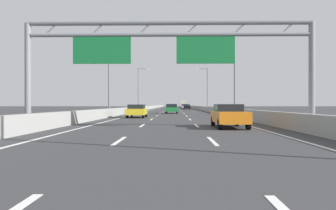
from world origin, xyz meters
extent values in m
plane|color=#38383A|center=(0.00, 100.00, 0.00)|extent=(260.00, 260.00, 0.00)
cube|color=white|center=(-1.80, 12.50, 0.01)|extent=(0.16, 3.00, 0.01)
cube|color=white|center=(-1.80, 21.50, 0.01)|extent=(0.16, 3.00, 0.01)
cube|color=white|center=(-1.80, 30.50, 0.01)|extent=(0.16, 3.00, 0.01)
cube|color=white|center=(-1.80, 39.50, 0.01)|extent=(0.16, 3.00, 0.01)
cube|color=white|center=(-1.80, 48.50, 0.01)|extent=(0.16, 3.00, 0.01)
cube|color=white|center=(-1.80, 57.50, 0.01)|extent=(0.16, 3.00, 0.01)
cube|color=white|center=(-1.80, 66.50, 0.01)|extent=(0.16, 3.00, 0.01)
cube|color=white|center=(-1.80, 75.50, 0.01)|extent=(0.16, 3.00, 0.01)
cube|color=white|center=(-1.80, 84.50, 0.01)|extent=(0.16, 3.00, 0.01)
cube|color=white|center=(-1.80, 93.50, 0.01)|extent=(0.16, 3.00, 0.01)
cube|color=white|center=(-1.80, 102.50, 0.01)|extent=(0.16, 3.00, 0.01)
cube|color=white|center=(-1.80, 111.50, 0.01)|extent=(0.16, 3.00, 0.01)
cube|color=white|center=(-1.80, 120.50, 0.01)|extent=(0.16, 3.00, 0.01)
cube|color=white|center=(-1.80, 129.50, 0.01)|extent=(0.16, 3.00, 0.01)
cube|color=white|center=(-1.80, 138.50, 0.01)|extent=(0.16, 3.00, 0.01)
cube|color=white|center=(-1.80, 147.50, 0.01)|extent=(0.16, 3.00, 0.01)
cube|color=white|center=(-1.80, 156.50, 0.01)|extent=(0.16, 3.00, 0.01)
cube|color=white|center=(1.80, 12.50, 0.01)|extent=(0.16, 3.00, 0.01)
cube|color=white|center=(1.80, 21.50, 0.01)|extent=(0.16, 3.00, 0.01)
cube|color=white|center=(1.80, 30.50, 0.01)|extent=(0.16, 3.00, 0.01)
cube|color=white|center=(1.80, 39.50, 0.01)|extent=(0.16, 3.00, 0.01)
cube|color=white|center=(1.80, 48.50, 0.01)|extent=(0.16, 3.00, 0.01)
cube|color=white|center=(1.80, 57.50, 0.01)|extent=(0.16, 3.00, 0.01)
cube|color=white|center=(1.80, 66.50, 0.01)|extent=(0.16, 3.00, 0.01)
cube|color=white|center=(1.80, 75.50, 0.01)|extent=(0.16, 3.00, 0.01)
cube|color=white|center=(1.80, 84.50, 0.01)|extent=(0.16, 3.00, 0.01)
cube|color=white|center=(1.80, 93.50, 0.01)|extent=(0.16, 3.00, 0.01)
cube|color=white|center=(1.80, 102.50, 0.01)|extent=(0.16, 3.00, 0.01)
cube|color=white|center=(1.80, 111.50, 0.01)|extent=(0.16, 3.00, 0.01)
cube|color=white|center=(1.80, 120.50, 0.01)|extent=(0.16, 3.00, 0.01)
cube|color=white|center=(1.80, 129.50, 0.01)|extent=(0.16, 3.00, 0.01)
cube|color=white|center=(1.80, 138.50, 0.01)|extent=(0.16, 3.00, 0.01)
cube|color=white|center=(1.80, 147.50, 0.01)|extent=(0.16, 3.00, 0.01)
cube|color=white|center=(1.80, 156.50, 0.01)|extent=(0.16, 3.00, 0.01)
cube|color=white|center=(-5.25, 88.00, 0.01)|extent=(0.16, 176.00, 0.01)
cube|color=white|center=(5.25, 88.00, 0.01)|extent=(0.16, 176.00, 0.01)
cube|color=#9E9E99|center=(-6.90, 110.00, 0.47)|extent=(0.45, 220.00, 0.95)
cube|color=#9E9E99|center=(6.90, 110.00, 0.47)|extent=(0.45, 220.00, 0.95)
cylinder|color=gray|center=(-8.31, 18.97, 3.10)|extent=(0.36, 0.36, 6.20)
cylinder|color=gray|center=(8.31, 18.97, 3.10)|extent=(0.36, 0.36, 6.20)
cylinder|color=gray|center=(0.00, 18.97, 6.20)|extent=(16.62, 0.32, 0.32)
cylinder|color=gray|center=(0.00, 18.97, 5.50)|extent=(16.62, 0.26, 0.26)
cylinder|color=gray|center=(-6.92, 18.97, 5.85)|extent=(0.74, 0.10, 0.74)
cylinder|color=gray|center=(-4.15, 18.97, 5.85)|extent=(0.74, 0.10, 0.74)
cylinder|color=gray|center=(-1.38, 18.97, 5.85)|extent=(0.74, 0.10, 0.74)
cylinder|color=gray|center=(1.38, 18.97, 5.85)|extent=(0.74, 0.10, 0.74)
cylinder|color=gray|center=(4.15, 18.97, 5.85)|extent=(0.74, 0.10, 0.74)
cylinder|color=gray|center=(6.92, 18.97, 5.85)|extent=(0.74, 0.10, 0.74)
cube|color=#146B33|center=(-3.92, 18.97, 4.60)|extent=(3.40, 0.12, 1.60)
cube|color=#146B33|center=(2.16, 18.97, 4.60)|extent=(3.40, 0.12, 1.60)
cylinder|color=slate|center=(-7.70, 39.80, 4.75)|extent=(0.20, 0.20, 9.50)
cylinder|color=slate|center=(-6.60, 39.80, 9.35)|extent=(2.20, 0.12, 0.12)
cube|color=#F2EAC6|center=(-5.50, 39.80, 9.25)|extent=(0.56, 0.28, 0.20)
cylinder|color=slate|center=(7.70, 39.80, 4.75)|extent=(0.20, 0.20, 9.50)
cylinder|color=slate|center=(6.60, 39.80, 9.35)|extent=(2.20, 0.12, 0.12)
cube|color=#F2EAC6|center=(5.50, 39.80, 9.25)|extent=(0.56, 0.28, 0.20)
cylinder|color=slate|center=(-7.70, 72.44, 4.75)|extent=(0.20, 0.20, 9.50)
cylinder|color=slate|center=(-6.60, 72.44, 9.35)|extent=(2.20, 0.12, 0.12)
cube|color=#F2EAC6|center=(-5.50, 72.44, 9.25)|extent=(0.56, 0.28, 0.20)
cylinder|color=slate|center=(7.70, 72.44, 4.75)|extent=(0.20, 0.20, 9.50)
cylinder|color=slate|center=(6.60, 72.44, 9.35)|extent=(2.20, 0.12, 0.12)
cube|color=#F2EAC6|center=(5.50, 72.44, 9.25)|extent=(0.56, 0.28, 0.20)
cube|color=silver|center=(-0.16, 116.22, 0.64)|extent=(1.86, 4.20, 0.65)
cube|color=black|center=(-0.16, 116.35, 1.20)|extent=(1.63, 1.97, 0.46)
cylinder|color=black|center=(-0.98, 117.77, 0.32)|extent=(0.22, 0.64, 0.64)
cylinder|color=black|center=(0.66, 117.77, 0.32)|extent=(0.22, 0.64, 0.64)
cylinder|color=black|center=(-0.98, 114.67, 0.32)|extent=(0.22, 0.64, 0.64)
cylinder|color=black|center=(0.66, 114.67, 0.32)|extent=(0.22, 0.64, 0.64)
cube|color=red|center=(3.80, 122.30, 0.65)|extent=(1.90, 4.18, 0.67)
cube|color=black|center=(3.80, 121.70, 1.23)|extent=(1.67, 1.99, 0.48)
cylinder|color=black|center=(2.97, 123.84, 0.32)|extent=(0.22, 0.64, 0.64)
cylinder|color=black|center=(4.64, 123.84, 0.32)|extent=(0.22, 0.64, 0.64)
cylinder|color=black|center=(2.97, 120.76, 0.32)|extent=(0.22, 0.64, 0.64)
cylinder|color=black|center=(4.64, 120.76, 0.32)|extent=(0.22, 0.64, 0.64)
cube|color=orange|center=(3.66, 19.76, 0.65)|extent=(1.78, 4.37, 0.67)
cube|color=black|center=(3.66, 20.11, 1.21)|extent=(1.57, 1.85, 0.44)
cylinder|color=black|center=(2.88, 21.40, 0.32)|extent=(0.22, 0.64, 0.64)
cylinder|color=black|center=(4.44, 21.40, 0.32)|extent=(0.22, 0.64, 0.64)
cylinder|color=black|center=(2.88, 18.13, 0.32)|extent=(0.22, 0.64, 0.64)
cylinder|color=black|center=(4.44, 18.13, 0.32)|extent=(0.22, 0.64, 0.64)
cube|color=#1E7A38|center=(-0.08, 50.35, 0.63)|extent=(1.87, 4.16, 0.62)
cube|color=black|center=(-0.08, 50.15, 1.21)|extent=(1.64, 1.92, 0.53)
cylinder|color=black|center=(-0.91, 51.88, 0.32)|extent=(0.22, 0.64, 0.64)
cylinder|color=black|center=(0.74, 51.88, 0.32)|extent=(0.22, 0.64, 0.64)
cylinder|color=black|center=(-0.91, 48.82, 0.32)|extent=(0.22, 0.64, 0.64)
cylinder|color=black|center=(0.74, 48.82, 0.32)|extent=(0.22, 0.64, 0.64)
cube|color=yellow|center=(-3.66, 34.72, 0.64)|extent=(1.85, 4.60, 0.64)
cube|color=black|center=(-3.66, 34.24, 1.18)|extent=(1.63, 2.16, 0.44)
cylinder|color=black|center=(-4.47, 36.47, 0.32)|extent=(0.22, 0.64, 0.64)
cylinder|color=black|center=(-2.84, 36.47, 0.32)|extent=(0.22, 0.64, 0.64)
cylinder|color=black|center=(-4.47, 32.97, 0.32)|extent=(0.22, 0.64, 0.64)
cylinder|color=black|center=(-2.84, 32.97, 0.32)|extent=(0.22, 0.64, 0.64)
cube|color=#A8ADB2|center=(3.47, 100.52, 0.65)|extent=(1.81, 4.65, 0.65)
cube|color=black|center=(3.47, 100.16, 1.22)|extent=(1.59, 2.09, 0.51)
cylinder|color=black|center=(2.68, 102.29, 0.32)|extent=(0.22, 0.64, 0.64)
cylinder|color=black|center=(4.27, 102.29, 0.32)|extent=(0.22, 0.64, 0.64)
cylinder|color=black|center=(2.68, 98.75, 0.32)|extent=(0.22, 0.64, 0.64)
cylinder|color=black|center=(4.27, 98.75, 0.32)|extent=(0.22, 0.64, 0.64)
cube|color=black|center=(3.72, 88.22, 0.64)|extent=(1.78, 4.48, 0.64)
cube|color=black|center=(3.72, 88.40, 1.19)|extent=(1.56, 1.92, 0.45)
cylinder|color=black|center=(2.94, 89.91, 0.32)|extent=(0.22, 0.64, 0.64)
cylinder|color=black|center=(4.50, 89.91, 0.32)|extent=(0.22, 0.64, 0.64)
cylinder|color=black|center=(2.94, 86.53, 0.32)|extent=(0.22, 0.64, 0.64)
cylinder|color=black|center=(4.50, 86.53, 0.32)|extent=(0.22, 0.64, 0.64)
cube|color=#B21E19|center=(3.70, 136.45, 1.55)|extent=(2.33, 2.41, 2.13)
cube|color=beige|center=(3.70, 132.04, 1.85)|extent=(2.33, 6.01, 2.74)
cylinder|color=black|center=(2.67, 136.76, 0.48)|extent=(0.28, 0.96, 0.96)
cylinder|color=black|center=(4.73, 136.76, 0.48)|extent=(0.28, 0.96, 0.96)
cylinder|color=black|center=(2.67, 130.43, 0.48)|extent=(0.28, 0.96, 0.96)
cylinder|color=black|center=(4.73, 130.43, 0.48)|extent=(0.28, 0.96, 0.96)
camera|label=1|loc=(0.33, -0.06, 1.42)|focal=34.84mm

